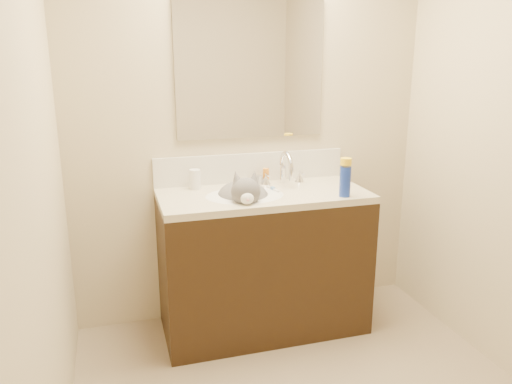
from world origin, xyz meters
TOP-DOWN VIEW (x-y plane):
  - room_shell at (0.00, 0.00)m, footprint 2.24×2.54m
  - vanity_cabinet at (0.00, 0.97)m, footprint 1.20×0.55m
  - counter_slab at (0.00, 0.97)m, footprint 1.20×0.55m
  - basin at (-0.12, 0.94)m, footprint 0.45×0.36m
  - faucet at (0.18, 1.11)m, footprint 0.28×0.20m
  - cat at (-0.12, 0.95)m, footprint 0.36×0.45m
  - backsplash at (0.00, 1.24)m, footprint 1.20×0.02m
  - mirror at (0.00, 1.24)m, footprint 0.90×0.02m
  - pill_bottle at (-0.36, 1.16)m, footprint 0.08×0.08m
  - pill_label at (-0.36, 1.16)m, footprint 0.07×0.07m
  - silver_jar at (0.03, 1.16)m, footprint 0.06×0.06m
  - amber_bottle at (0.08, 1.17)m, footprint 0.05×0.05m
  - toothbrush at (0.07, 1.02)m, footprint 0.04×0.14m
  - toothbrush_head at (0.07, 1.02)m, footprint 0.02×0.03m
  - spray_can at (0.41, 0.77)m, footprint 0.07×0.07m
  - spray_cap at (0.41, 0.77)m, footprint 0.07×0.07m

SIDE VIEW (x-z plane):
  - vanity_cabinet at x=0.00m, z-range 0.00..0.82m
  - basin at x=-0.12m, z-range 0.72..0.86m
  - cat at x=-0.12m, z-range 0.67..1.00m
  - counter_slab at x=0.00m, z-range 0.82..0.86m
  - toothbrush at x=0.07m, z-range 0.86..0.87m
  - toothbrush_head at x=0.07m, z-range 0.86..0.88m
  - silver_jar at x=0.03m, z-range 0.86..0.92m
  - pill_label at x=-0.36m, z-range 0.89..0.92m
  - amber_bottle at x=0.08m, z-range 0.86..0.95m
  - pill_bottle at x=-0.36m, z-range 0.86..0.98m
  - spray_can at x=0.41m, z-range 0.86..1.03m
  - faucet at x=0.18m, z-range 0.84..1.05m
  - backsplash at x=0.00m, z-range 0.86..1.04m
  - spray_cap at x=0.41m, z-range 1.04..1.08m
  - room_shell at x=0.00m, z-range 0.23..2.75m
  - mirror at x=0.00m, z-range 1.14..1.94m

